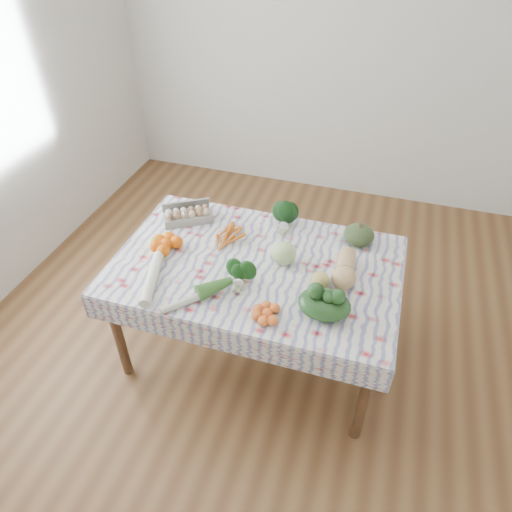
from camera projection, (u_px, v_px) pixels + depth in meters
The scene contains 17 objects.
ground at pixel (256, 347), 3.15m from camera, with size 4.50×4.50×0.00m, color brown.
wall_back at pixel (334, 44), 3.91m from camera, with size 4.00×0.04×2.80m, color silver.
dining_table at pixel (256, 274), 2.72m from camera, with size 1.60×1.00×0.75m.
tablecloth at pixel (256, 264), 2.67m from camera, with size 1.66×1.06×0.01m, color white.
egg_carton at pixel (188, 216), 2.96m from camera, with size 0.31×0.12×0.08m, color #9A9A95.
carrot_bunch at pixel (229, 238), 2.82m from camera, with size 0.21×0.19×0.04m, color orange.
kale_bunch at pixel (286, 218), 2.90m from camera, with size 0.16×0.14×0.14m, color #0F3310.
kabocha_squash at pixel (359, 235), 2.78m from camera, with size 0.19×0.19×0.12m, color #3B5028.
cabbage at pixel (284, 253), 2.63m from camera, with size 0.14×0.14×0.14m, color #B1D285.
butternut_squash at pixel (345, 268), 2.54m from camera, with size 0.13×0.29×0.13m, color tan.
orange_cluster at pixel (166, 244), 2.74m from camera, with size 0.24×0.24×0.08m, color #FF6409.
broccoli at pixel (240, 276), 2.51m from camera, with size 0.13×0.13×0.10m, color #154213.
mandarin_cluster at pixel (267, 313), 2.32m from camera, with size 0.19×0.19×0.06m, color orange.
grapefruit at pixel (320, 281), 2.47m from camera, with size 0.11×0.11×0.11m, color tan.
spinach_bag at pixel (324, 304), 2.33m from camera, with size 0.27×0.22×0.12m, color #183816.
daikon at pixel (152, 278), 2.52m from camera, with size 0.06×0.06×0.42m, color white.
leek at pixel (196, 297), 2.42m from camera, with size 0.04×0.04×0.40m, color beige.
Camera 1 is at (0.61, -1.93, 2.50)m, focal length 32.00 mm.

